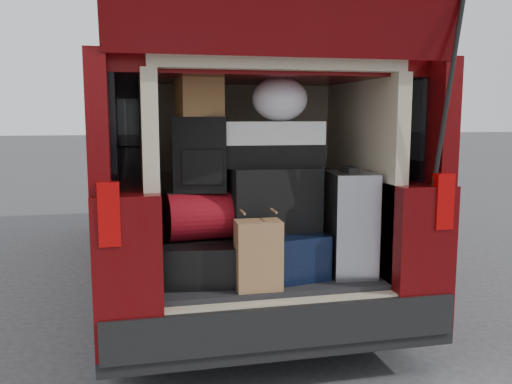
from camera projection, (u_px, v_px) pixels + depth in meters
ground at (271, 370)px, 3.16m from camera, size 80.00×80.00×0.00m
minivan at (220, 179)px, 4.82m from camera, size 1.90×5.35×2.77m
load_floor at (260, 309)px, 3.38m from camera, size 1.24×1.05×0.55m
black_hardshell at (202, 258)px, 3.11m from camera, size 0.47×0.60×0.22m
navy_hardshell at (271, 251)px, 3.20m from camera, size 0.58×0.66×0.25m
silver_roller at (349, 222)px, 3.18m from camera, size 0.29×0.42×0.60m
kraft_bag at (258, 255)px, 2.88m from camera, size 0.24×0.16×0.37m
red_duffel at (204, 216)px, 3.08m from camera, size 0.44×0.31×0.27m
black_soft_case at (273, 199)px, 3.17m from camera, size 0.53×0.34×0.37m
backpack at (201, 154)px, 3.06m from camera, size 0.33×0.24×0.42m
twotone_duffel at (270, 144)px, 3.19m from camera, size 0.60×0.33×0.26m
grocery_sack_lower at (199, 97)px, 3.02m from camera, size 0.26×0.23×0.21m
plastic_bag_center at (280, 99)px, 3.12m from camera, size 0.37×0.35×0.26m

